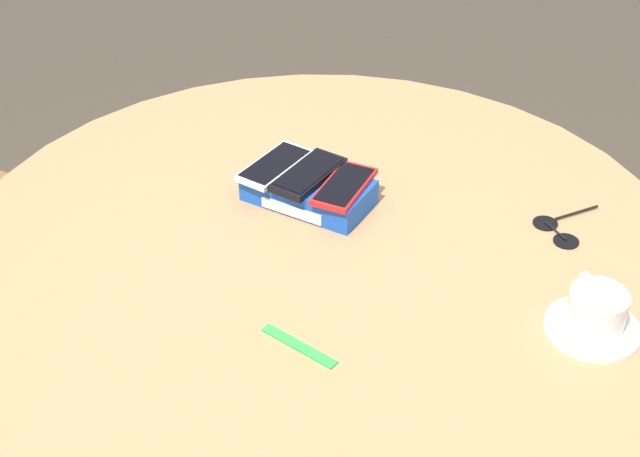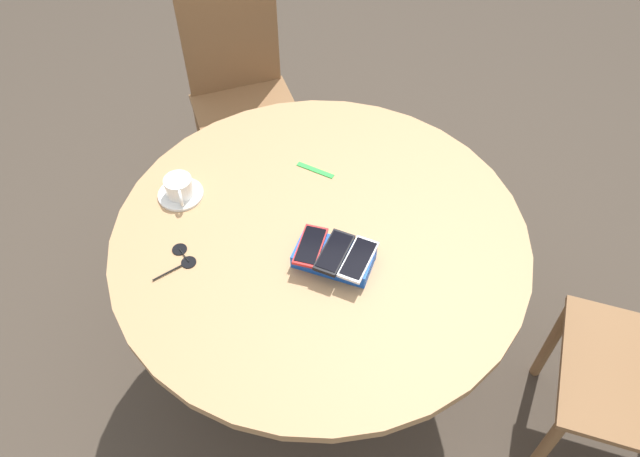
{
  "view_description": "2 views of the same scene",
  "coord_description": "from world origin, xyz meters",
  "px_view_note": "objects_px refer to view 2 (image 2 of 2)",
  "views": [
    {
      "loc": [
        0.35,
        -1.06,
        1.56
      ],
      "look_at": [
        0.0,
        0.0,
        0.75
      ],
      "focal_mm": 50.0,
      "sensor_mm": 36.0,
      "label": 1
    },
    {
      "loc": [
        -0.16,
        1.07,
        2.06
      ],
      "look_at": [
        0.0,
        0.0,
        0.75
      ],
      "focal_mm": 35.0,
      "sensor_mm": 36.0,
      "label": 2
    }
  ],
  "objects_px": {
    "phone_white": "(358,259)",
    "phone_black": "(334,252)",
    "phone_box": "(334,257)",
    "phone_red": "(310,246)",
    "coffee_cup": "(179,187)",
    "lanyard_strap": "(315,170)",
    "sunglasses": "(182,258)",
    "chair_far_side": "(243,99)",
    "saucer": "(181,194)",
    "round_table": "(320,254)"
  },
  "relations": [
    {
      "from": "phone_black",
      "to": "sunglasses",
      "type": "bearing_deg",
      "value": 5.78
    },
    {
      "from": "coffee_cup",
      "to": "phone_black",
      "type": "bearing_deg",
      "value": 159.29
    },
    {
      "from": "chair_far_side",
      "to": "phone_white",
      "type": "bearing_deg",
      "value": 120.09
    },
    {
      "from": "lanyard_strap",
      "to": "sunglasses",
      "type": "height_order",
      "value": "sunglasses"
    },
    {
      "from": "coffee_cup",
      "to": "chair_far_side",
      "type": "bearing_deg",
      "value": -88.91
    },
    {
      "from": "phone_black",
      "to": "saucer",
      "type": "height_order",
      "value": "phone_black"
    },
    {
      "from": "round_table",
      "to": "chair_far_side",
      "type": "bearing_deg",
      "value": -62.66
    },
    {
      "from": "phone_red",
      "to": "chair_far_side",
      "type": "xyz_separation_m",
      "value": [
        0.42,
        -0.92,
        -0.3
      ]
    },
    {
      "from": "lanyard_strap",
      "to": "sunglasses",
      "type": "relative_size",
      "value": 0.92
    },
    {
      "from": "phone_box",
      "to": "phone_red",
      "type": "xyz_separation_m",
      "value": [
        0.06,
        -0.01,
        0.03
      ]
    },
    {
      "from": "phone_white",
      "to": "saucer",
      "type": "bearing_deg",
      "value": -19.71
    },
    {
      "from": "phone_box",
      "to": "chair_far_side",
      "type": "relative_size",
      "value": 0.23
    },
    {
      "from": "phone_box",
      "to": "phone_red",
      "type": "distance_m",
      "value": 0.07
    },
    {
      "from": "phone_red",
      "to": "lanyard_strap",
      "type": "xyz_separation_m",
      "value": [
        0.04,
        -0.32,
        -0.05
      ]
    },
    {
      "from": "coffee_cup",
      "to": "phone_red",
      "type": "bearing_deg",
      "value": 157.94
    },
    {
      "from": "phone_box",
      "to": "lanyard_strap",
      "type": "height_order",
      "value": "phone_box"
    },
    {
      "from": "round_table",
      "to": "phone_box",
      "type": "xyz_separation_m",
      "value": [
        -0.05,
        0.09,
        0.12
      ]
    },
    {
      "from": "phone_white",
      "to": "saucer",
      "type": "relative_size",
      "value": 1.17
    },
    {
      "from": "saucer",
      "to": "coffee_cup",
      "type": "height_order",
      "value": "coffee_cup"
    },
    {
      "from": "phone_black",
      "to": "chair_far_side",
      "type": "xyz_separation_m",
      "value": [
        0.48,
        -0.94,
        -0.3
      ]
    },
    {
      "from": "phone_box",
      "to": "coffee_cup",
      "type": "xyz_separation_m",
      "value": [
        0.47,
        -0.17,
        0.02
      ]
    },
    {
      "from": "phone_white",
      "to": "lanyard_strap",
      "type": "distance_m",
      "value": 0.39
    },
    {
      "from": "phone_red",
      "to": "lanyard_strap",
      "type": "height_order",
      "value": "phone_red"
    },
    {
      "from": "phone_white",
      "to": "round_table",
      "type": "bearing_deg",
      "value": -43.48
    },
    {
      "from": "phone_box",
      "to": "chair_far_side",
      "type": "height_order",
      "value": "chair_far_side"
    },
    {
      "from": "phone_box",
      "to": "phone_black",
      "type": "distance_m",
      "value": 0.03
    },
    {
      "from": "saucer",
      "to": "chair_far_side",
      "type": "height_order",
      "value": "chair_far_side"
    },
    {
      "from": "phone_white",
      "to": "phone_black",
      "type": "height_order",
      "value": "phone_black"
    },
    {
      "from": "saucer",
      "to": "sunglasses",
      "type": "distance_m",
      "value": 0.23
    },
    {
      "from": "coffee_cup",
      "to": "lanyard_strap",
      "type": "xyz_separation_m",
      "value": [
        -0.37,
        -0.16,
        -0.04
      ]
    },
    {
      "from": "lanyard_strap",
      "to": "phone_red",
      "type": "bearing_deg",
      "value": 96.49
    },
    {
      "from": "phone_black",
      "to": "coffee_cup",
      "type": "xyz_separation_m",
      "value": [
        0.47,
        -0.18,
        -0.01
      ]
    },
    {
      "from": "round_table",
      "to": "saucer",
      "type": "height_order",
      "value": "saucer"
    },
    {
      "from": "round_table",
      "to": "chair_far_side",
      "type": "distance_m",
      "value": 0.95
    },
    {
      "from": "round_table",
      "to": "chair_far_side",
      "type": "xyz_separation_m",
      "value": [
        0.43,
        -0.84,
        -0.15
      ]
    },
    {
      "from": "phone_black",
      "to": "coffee_cup",
      "type": "bearing_deg",
      "value": -20.71
    },
    {
      "from": "chair_far_side",
      "to": "phone_box",
      "type": "bearing_deg",
      "value": 117.47
    },
    {
      "from": "sunglasses",
      "to": "saucer",
      "type": "bearing_deg",
      "value": -72.6
    },
    {
      "from": "saucer",
      "to": "sunglasses",
      "type": "relative_size",
      "value": 0.99
    },
    {
      "from": "phone_white",
      "to": "lanyard_strap",
      "type": "bearing_deg",
      "value": -64.64
    },
    {
      "from": "phone_white",
      "to": "coffee_cup",
      "type": "distance_m",
      "value": 0.57
    },
    {
      "from": "chair_far_side",
      "to": "coffee_cup",
      "type": "bearing_deg",
      "value": 91.09
    },
    {
      "from": "phone_box",
      "to": "phone_black",
      "type": "bearing_deg",
      "value": 104.06
    },
    {
      "from": "round_table",
      "to": "phone_white",
      "type": "distance_m",
      "value": 0.21
    },
    {
      "from": "phone_white",
      "to": "chair_far_side",
      "type": "distance_m",
      "value": 1.13
    },
    {
      "from": "round_table",
      "to": "phone_red",
      "type": "relative_size",
      "value": 8.22
    },
    {
      "from": "sunglasses",
      "to": "phone_black",
      "type": "bearing_deg",
      "value": -174.22
    },
    {
      "from": "round_table",
      "to": "phone_box",
      "type": "bearing_deg",
      "value": 118.63
    },
    {
      "from": "phone_box",
      "to": "phone_white",
      "type": "xyz_separation_m",
      "value": [
        -0.06,
        0.02,
        0.03
      ]
    },
    {
      "from": "phone_black",
      "to": "lanyard_strap",
      "type": "distance_m",
      "value": 0.36
    }
  ]
}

